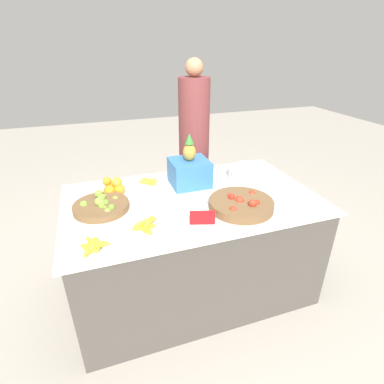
{
  "coord_description": "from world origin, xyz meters",
  "views": [
    {
      "loc": [
        -0.6,
        -1.76,
        1.78
      ],
      "look_at": [
        0.0,
        0.0,
        0.85
      ],
      "focal_mm": 28.0,
      "sensor_mm": 36.0,
      "label": 1
    }
  ],
  "objects_px": {
    "lime_bowl": "(101,206)",
    "price_sign": "(202,218)",
    "tomato_basket": "(241,204)",
    "produce_crate": "(189,170)",
    "vendor_person": "(194,157)",
    "metal_bowl": "(252,173)"
  },
  "relations": [
    {
      "from": "lime_bowl",
      "to": "price_sign",
      "type": "height_order",
      "value": "same"
    },
    {
      "from": "tomato_basket",
      "to": "metal_bowl",
      "type": "bearing_deg",
      "value": 53.28
    },
    {
      "from": "lime_bowl",
      "to": "tomato_basket",
      "type": "relative_size",
      "value": 0.85
    },
    {
      "from": "tomato_basket",
      "to": "produce_crate",
      "type": "bearing_deg",
      "value": 114.08
    },
    {
      "from": "price_sign",
      "to": "produce_crate",
      "type": "bearing_deg",
      "value": 96.5
    },
    {
      "from": "metal_bowl",
      "to": "tomato_basket",
      "type": "bearing_deg",
      "value": -126.72
    },
    {
      "from": "lime_bowl",
      "to": "produce_crate",
      "type": "xyz_separation_m",
      "value": [
        0.67,
        0.18,
        0.09
      ]
    },
    {
      "from": "produce_crate",
      "to": "tomato_basket",
      "type": "bearing_deg",
      "value": -65.92
    },
    {
      "from": "price_sign",
      "to": "vendor_person",
      "type": "distance_m",
      "value": 1.22
    },
    {
      "from": "metal_bowl",
      "to": "produce_crate",
      "type": "distance_m",
      "value": 0.53
    },
    {
      "from": "lime_bowl",
      "to": "price_sign",
      "type": "distance_m",
      "value": 0.68
    },
    {
      "from": "lime_bowl",
      "to": "metal_bowl",
      "type": "relative_size",
      "value": 0.94
    },
    {
      "from": "lime_bowl",
      "to": "vendor_person",
      "type": "bearing_deg",
      "value": 40.61
    },
    {
      "from": "lime_bowl",
      "to": "produce_crate",
      "type": "distance_m",
      "value": 0.7
    },
    {
      "from": "lime_bowl",
      "to": "tomato_basket",
      "type": "distance_m",
      "value": 0.92
    },
    {
      "from": "tomato_basket",
      "to": "price_sign",
      "type": "height_order",
      "value": "tomato_basket"
    },
    {
      "from": "tomato_basket",
      "to": "produce_crate",
      "type": "relative_size",
      "value": 1.05
    },
    {
      "from": "vendor_person",
      "to": "produce_crate",
      "type": "bearing_deg",
      "value": -112.1
    },
    {
      "from": "lime_bowl",
      "to": "produce_crate",
      "type": "bearing_deg",
      "value": 15.01
    },
    {
      "from": "tomato_basket",
      "to": "price_sign",
      "type": "distance_m",
      "value": 0.33
    },
    {
      "from": "lime_bowl",
      "to": "vendor_person",
      "type": "height_order",
      "value": "vendor_person"
    },
    {
      "from": "metal_bowl",
      "to": "price_sign",
      "type": "height_order",
      "value": "price_sign"
    }
  ]
}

